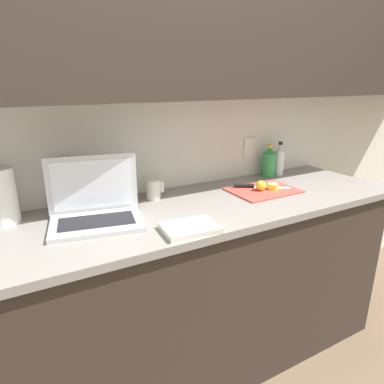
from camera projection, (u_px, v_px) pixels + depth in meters
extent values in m
plane|color=brown|center=(166.00, 373.00, 1.85)|extent=(12.00, 12.00, 0.00)
cube|color=white|center=(131.00, 123.00, 1.74)|extent=(5.20, 0.06, 2.60)
cube|color=white|center=(66.00, 169.00, 1.61)|extent=(0.09, 0.01, 0.12)
cube|color=white|center=(250.00, 147.00, 2.11)|extent=(0.09, 0.01, 0.12)
cube|color=#332823|center=(140.00, 14.00, 1.43)|extent=(4.42, 0.32, 0.70)
cube|color=#332823|center=(164.00, 302.00, 1.71)|extent=(2.51, 0.61, 0.90)
cube|color=gray|center=(161.00, 216.00, 1.57)|extent=(2.58, 0.65, 0.03)
cube|color=silver|center=(97.00, 223.00, 1.42)|extent=(0.42, 0.33, 0.02)
cube|color=black|center=(97.00, 221.00, 1.42)|extent=(0.33, 0.21, 0.00)
cube|color=silver|center=(93.00, 184.00, 1.49)|extent=(0.38, 0.09, 0.26)
cube|color=white|center=(93.00, 185.00, 1.49)|extent=(0.33, 0.07, 0.22)
cube|color=#D1473D|center=(263.00, 190.00, 1.86)|extent=(0.36, 0.27, 0.01)
cube|color=silver|center=(272.00, 188.00, 1.89)|extent=(0.19, 0.14, 0.00)
cylinder|color=black|center=(244.00, 186.00, 1.90)|extent=(0.10, 0.08, 0.02)
cylinder|color=yellow|center=(273.00, 186.00, 1.87)|extent=(0.06, 0.06, 0.03)
cylinder|color=#F4EAA3|center=(273.00, 184.00, 1.86)|extent=(0.05, 0.05, 0.00)
sphere|color=yellow|center=(261.00, 186.00, 1.84)|extent=(0.05, 0.05, 0.05)
cylinder|color=#2D934C|center=(269.00, 165.00, 2.13)|extent=(0.08, 0.08, 0.15)
cone|color=#2D934C|center=(270.00, 150.00, 2.10)|extent=(0.07, 0.07, 0.04)
cylinder|color=gold|center=(270.00, 146.00, 2.09)|extent=(0.04, 0.04, 0.02)
cylinder|color=silver|center=(279.00, 163.00, 2.17)|extent=(0.06, 0.06, 0.15)
cone|color=silver|center=(280.00, 148.00, 2.14)|extent=(0.06, 0.06, 0.04)
cylinder|color=black|center=(281.00, 143.00, 2.13)|extent=(0.03, 0.03, 0.02)
cylinder|color=silver|center=(153.00, 189.00, 1.73)|extent=(0.08, 0.08, 0.10)
cube|color=silver|center=(162.00, 187.00, 1.75)|extent=(0.02, 0.01, 0.06)
cylinder|color=white|center=(1.00, 196.00, 1.41)|extent=(0.12, 0.12, 0.24)
cube|color=silver|center=(190.00, 228.00, 1.37)|extent=(0.23, 0.18, 0.02)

